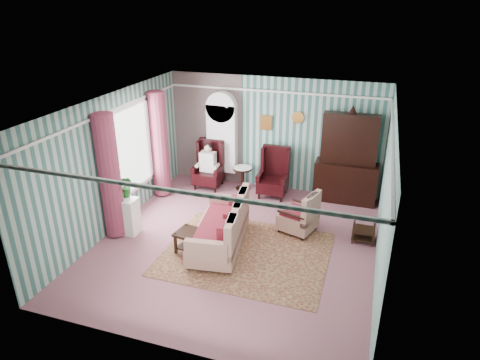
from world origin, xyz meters
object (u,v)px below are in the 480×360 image
(wingback_right, at_px, (273,173))
(coffee_table, at_px, (197,244))
(round_side_table, at_px, (243,178))
(wingback_left, at_px, (208,165))
(bookcase, at_px, (222,143))
(seated_woman, at_px, (208,166))
(dresser_hutch, at_px, (348,156))
(nest_table, at_px, (364,230))
(plant_stand, at_px, (125,216))
(floral_armchair, at_px, (298,210))
(sofa, at_px, (219,222))

(wingback_right, relative_size, coffee_table, 1.52)
(round_side_table, bearing_deg, wingback_left, -170.54)
(bookcase, bearing_deg, seated_woman, -122.66)
(dresser_hutch, xyz_separation_m, seated_woman, (-3.50, -0.27, -0.59))
(bookcase, xyz_separation_m, nest_table, (3.82, -1.94, -0.85))
(round_side_table, bearing_deg, nest_table, -28.20)
(wingback_right, bearing_deg, seated_woman, 180.00)
(nest_table, relative_size, plant_stand, 0.68)
(dresser_hutch, relative_size, coffee_table, 2.86)
(wingback_right, height_order, floral_armchair, wingback_right)
(nest_table, bearing_deg, dresser_hutch, 107.39)
(seated_woman, xyz_separation_m, coffee_table, (0.97, -3.04, -0.37))
(coffee_table, bearing_deg, bookcase, 101.83)
(wingback_right, bearing_deg, wingback_left, 180.00)
(dresser_hutch, xyz_separation_m, nest_table, (0.57, -1.82, -0.91))
(wingback_right, bearing_deg, sofa, -99.62)
(round_side_table, height_order, nest_table, round_side_table)
(plant_stand, bearing_deg, dresser_hutch, 35.08)
(dresser_hutch, bearing_deg, bookcase, 177.89)
(dresser_hutch, height_order, wingback_right, dresser_hutch)
(nest_table, xyz_separation_m, floral_armchair, (-1.38, -0.00, 0.24))
(seated_woman, relative_size, floral_armchair, 1.16)
(sofa, bearing_deg, wingback_right, -17.48)
(nest_table, xyz_separation_m, plant_stand, (-4.87, -1.20, 0.13))
(round_side_table, distance_m, floral_armchair, 2.48)
(nest_table, bearing_deg, plant_stand, -166.16)
(seated_woman, xyz_separation_m, nest_table, (4.07, -1.55, -0.32))
(round_side_table, bearing_deg, coffee_table, -88.76)
(wingback_left, bearing_deg, bookcase, 57.34)
(dresser_hutch, xyz_separation_m, sofa, (-2.20, -2.92, -0.63))
(dresser_hutch, bearing_deg, plant_stand, -144.92)
(wingback_left, bearing_deg, plant_stand, -106.22)
(seated_woman, distance_m, round_side_table, 0.96)
(wingback_right, height_order, sofa, wingback_right)
(dresser_hutch, height_order, nest_table, dresser_hutch)
(floral_armchair, bearing_deg, coffee_table, 148.10)
(seated_woman, xyz_separation_m, sofa, (1.30, -2.65, -0.04))
(wingback_right, relative_size, plant_stand, 1.56)
(dresser_hutch, distance_m, round_side_table, 2.75)
(round_side_table, relative_size, nest_table, 1.11)
(dresser_hutch, bearing_deg, wingback_right, -171.23)
(seated_woman, bearing_deg, sofa, -63.86)
(round_side_table, relative_size, coffee_table, 0.73)
(round_side_table, xyz_separation_m, sofa, (0.40, -2.80, 0.25))
(seated_woman, relative_size, nest_table, 2.19)
(wingback_right, xyz_separation_m, sofa, (-0.45, -2.65, -0.08))
(dresser_hutch, distance_m, nest_table, 2.11)
(bookcase, xyz_separation_m, dresser_hutch, (3.25, -0.12, 0.06))
(seated_woman, relative_size, coffee_table, 1.43)
(sofa, bearing_deg, floral_armchair, -59.58)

